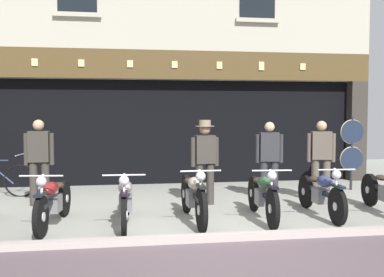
% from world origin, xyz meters
% --- Properties ---
extents(ground, '(22.16, 22.00, 0.18)m').
position_xyz_m(ground, '(0.00, -0.98, -0.04)').
color(ground, '#98998F').
extents(shop_facade, '(10.46, 4.42, 6.41)m').
position_xyz_m(shop_facade, '(-0.00, 7.00, 1.73)').
color(shop_facade, black).
rests_on(shop_facade, ground).
extents(motorcycle_left, '(0.62, 2.00, 0.90)m').
position_xyz_m(motorcycle_left, '(-2.36, 1.27, 0.41)').
color(motorcycle_left, black).
rests_on(motorcycle_left, ground).
extents(motorcycle_center_left, '(0.62, 2.05, 0.90)m').
position_xyz_m(motorcycle_center_left, '(-1.24, 1.22, 0.41)').
color(motorcycle_center_left, black).
rests_on(motorcycle_center_left, ground).
extents(motorcycle_center, '(0.62, 2.07, 0.93)m').
position_xyz_m(motorcycle_center, '(-0.14, 1.24, 0.43)').
color(motorcycle_center, black).
rests_on(motorcycle_center, ground).
extents(motorcycle_center_right, '(0.62, 1.99, 0.91)m').
position_xyz_m(motorcycle_center_right, '(1.03, 1.22, 0.42)').
color(motorcycle_center_right, black).
rests_on(motorcycle_center_right, ground).
extents(motorcycle_right, '(0.62, 1.98, 0.90)m').
position_xyz_m(motorcycle_right, '(2.11, 1.31, 0.41)').
color(motorcycle_right, black).
rests_on(motorcycle_right, ground).
extents(salesman_left, '(0.56, 0.25, 1.66)m').
position_xyz_m(salesman_left, '(-2.86, 3.00, 0.92)').
color(salesman_left, '#38332D').
rests_on(salesman_left, ground).
extents(shopkeeper_center, '(0.56, 0.37, 1.65)m').
position_xyz_m(shopkeeper_center, '(0.30, 2.58, 0.92)').
color(shopkeeper_center, '#38332D').
rests_on(shopkeeper_center, ground).
extents(salesman_right, '(0.55, 0.28, 1.60)m').
position_xyz_m(salesman_right, '(1.70, 2.87, 0.88)').
color(salesman_right, '#2D2D33').
rests_on(salesman_right, ground).
extents(assistant_far_right, '(0.55, 0.30, 1.63)m').
position_xyz_m(assistant_far_right, '(2.65, 2.49, 0.90)').
color(assistant_far_right, brown).
rests_on(assistant_far_right, ground).
extents(tyre_sign_pole, '(0.57, 0.06, 1.71)m').
position_xyz_m(tyre_sign_pole, '(3.96, 3.72, 1.01)').
color(tyre_sign_pole, '#232328').
rests_on(tyre_sign_pole, ground).
extents(advert_board_near, '(0.66, 0.03, 1.08)m').
position_xyz_m(advert_board_near, '(-2.07, 5.40, 1.71)').
color(advert_board_near, silver).
extents(advert_board_far, '(0.73, 0.03, 1.12)m').
position_xyz_m(advert_board_far, '(-3.22, 5.40, 1.67)').
color(advert_board_far, silver).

